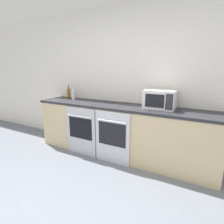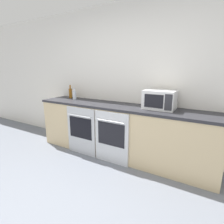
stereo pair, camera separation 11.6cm
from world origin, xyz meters
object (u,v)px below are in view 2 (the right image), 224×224
at_px(microwave, 160,100).
at_px(bottle_amber, 70,93).
at_px(oven_left, 81,131).
at_px(bottle_clear, 74,95).
at_px(oven_right, 111,138).

distance_m(microwave, bottle_amber, 1.90).
relative_size(oven_left, bottle_clear, 3.73).
xyz_separation_m(oven_right, bottle_amber, (-1.27, 0.47, 0.58)).
relative_size(oven_right, bottle_clear, 3.73).
bearing_deg(bottle_amber, oven_right, -20.16).
xyz_separation_m(oven_right, bottle_clear, (-1.08, 0.38, 0.56)).
height_order(oven_left, bottle_amber, bottle_amber).
height_order(oven_right, bottle_amber, bottle_amber).
xyz_separation_m(oven_right, microwave, (0.63, 0.37, 0.62)).
bearing_deg(microwave, oven_left, -163.40).
xyz_separation_m(oven_left, oven_right, (0.62, 0.00, 0.00)).
xyz_separation_m(oven_left, microwave, (1.25, 0.37, 0.62)).
distance_m(oven_right, microwave, 0.96).
distance_m(oven_right, bottle_clear, 1.28).
relative_size(oven_left, oven_right, 1.00).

